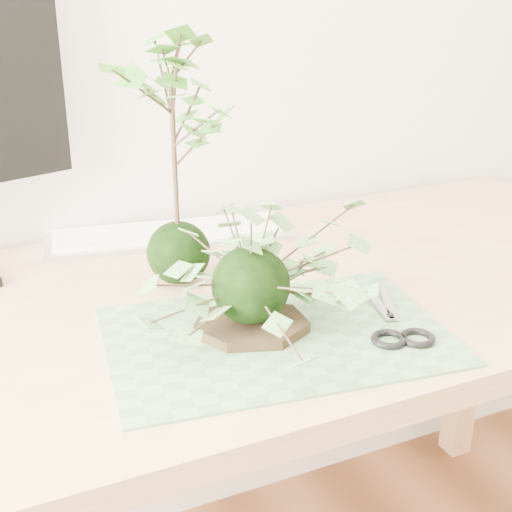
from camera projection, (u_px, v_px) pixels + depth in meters
name	position (u px, v px, depth m)	size (l,w,h in m)	color
desk	(247.00, 341.00, 1.15)	(1.60, 0.70, 0.74)	tan
cutting_mat	(277.00, 336.00, 0.99)	(0.47, 0.31, 0.00)	#4D7A4E
stone_dish	(251.00, 325.00, 0.99)	(0.17, 0.17, 0.01)	black
ivy_kokedama	(251.00, 250.00, 0.95)	(0.36, 0.36, 0.22)	black
maple_kokedama	(172.00, 97.00, 1.04)	(0.27, 0.27, 0.42)	black
keyboard	(170.00, 234.00, 1.34)	(0.47, 0.22, 0.02)	#B6B6B6
scissors	(404.00, 329.00, 0.99)	(0.10, 0.21, 0.01)	gray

